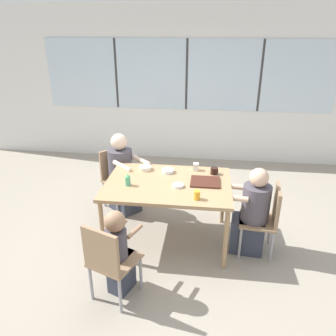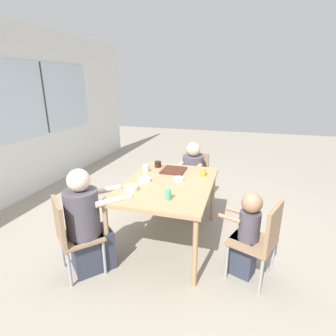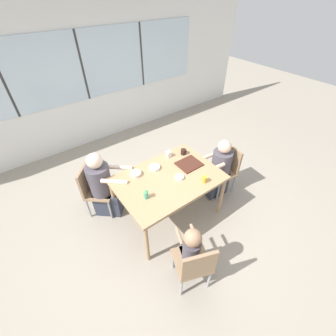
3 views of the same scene
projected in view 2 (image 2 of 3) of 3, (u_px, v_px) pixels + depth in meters
name	position (u px, v px, depth m)	size (l,w,h in m)	color
ground_plane	(168.00, 240.00, 3.29)	(16.00, 16.00, 0.00)	gray
dining_table	(168.00, 188.00, 3.06)	(1.43, 1.01, 0.77)	tan
chair_for_woman_green_shirt	(195.00, 175.00, 4.13)	(0.44, 0.44, 0.84)	#937556
chair_for_man_blue_shirt	(70.00, 231.00, 2.56)	(0.56, 0.56, 0.84)	#937556
chair_for_toddler	(262.00, 237.00, 2.47)	(0.52, 0.52, 0.84)	#937556
person_woman_green_shirt	(192.00, 180.00, 3.99)	(0.60, 0.37, 1.05)	#333847
person_man_blue_shirt	(87.00, 226.00, 2.65)	(0.66, 0.64, 1.12)	#333847
person_toddler	(246.00, 236.00, 2.58)	(0.32, 0.41, 0.91)	#333847
food_tray_dark	(174.00, 170.00, 3.44)	(0.33, 0.30, 0.02)	#472319
coffee_mug	(158.00, 164.00, 3.59)	(0.09, 0.09, 0.08)	black
sippy_cup	(168.00, 193.00, 2.59)	(0.07, 0.07, 0.14)	#4CA57F
juice_glass	(203.00, 172.00, 3.25)	(0.07, 0.07, 0.09)	gold
milk_carton_small	(146.00, 168.00, 3.41)	(0.07, 0.07, 0.09)	silver
bowl_white_shallow	(179.00, 179.00, 3.13)	(0.12, 0.12, 0.03)	silver
bowl_cereal	(131.00, 188.00, 2.83)	(0.15, 0.15, 0.05)	silver
bowl_fruit	(145.00, 180.00, 3.08)	(0.15, 0.15, 0.04)	silver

